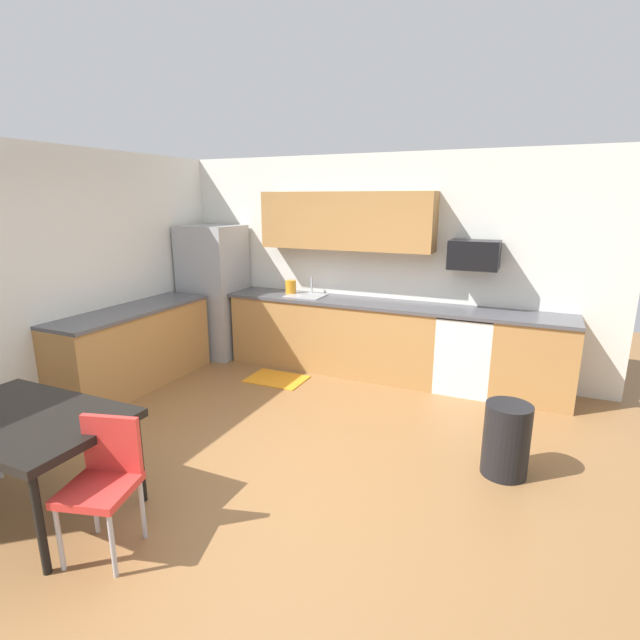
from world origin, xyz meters
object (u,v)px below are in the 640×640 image
at_px(chair_near_table, 104,475).
at_px(kettle, 291,288).
at_px(refrigerator, 214,291).
at_px(microwave, 474,255).
at_px(oven_range, 465,351).
at_px(dining_table, 23,424).
at_px(trash_bin, 506,440).

height_order(chair_near_table, kettle, kettle).
height_order(refrigerator, microwave, refrigerator).
distance_m(microwave, kettle, 2.35).
xyz_separation_m(refrigerator, microwave, (3.43, 0.18, 0.65)).
xyz_separation_m(oven_range, dining_table, (-2.47, -3.57, 0.21)).
relative_size(oven_range, chair_near_table, 1.07).
distance_m(oven_range, kettle, 2.36).
relative_size(microwave, chair_near_table, 0.64).
bearing_deg(microwave, chair_near_table, -114.09).
bearing_deg(oven_range, trash_bin, -71.79).
bearing_deg(refrigerator, chair_near_table, -63.53).
bearing_deg(microwave, dining_table, -123.95).
distance_m(trash_bin, kettle, 3.43).
distance_m(refrigerator, kettle, 1.16).
distance_m(oven_range, dining_table, 4.35).
xyz_separation_m(microwave, dining_table, (-2.47, -3.67, -0.89)).
bearing_deg(kettle, dining_table, -92.93).
height_order(refrigerator, oven_range, refrigerator).
bearing_deg(microwave, refrigerator, -177.00).
xyz_separation_m(microwave, kettle, (-2.29, -0.05, -0.54)).
distance_m(microwave, dining_table, 4.52).
bearing_deg(oven_range, refrigerator, -178.67).
relative_size(oven_range, kettle, 4.55).
height_order(oven_range, chair_near_table, oven_range).
xyz_separation_m(dining_table, trash_bin, (3.04, 1.86, -0.36)).
height_order(microwave, dining_table, microwave).
xyz_separation_m(refrigerator, oven_range, (3.43, 0.08, -0.45)).
xyz_separation_m(trash_bin, kettle, (-2.85, 1.76, 0.72)).
xyz_separation_m(oven_range, kettle, (-2.29, 0.05, 0.56)).
relative_size(microwave, trash_bin, 0.90).
xyz_separation_m(dining_table, chair_near_table, (0.81, -0.06, -0.16)).
relative_size(refrigerator, dining_table, 1.29).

